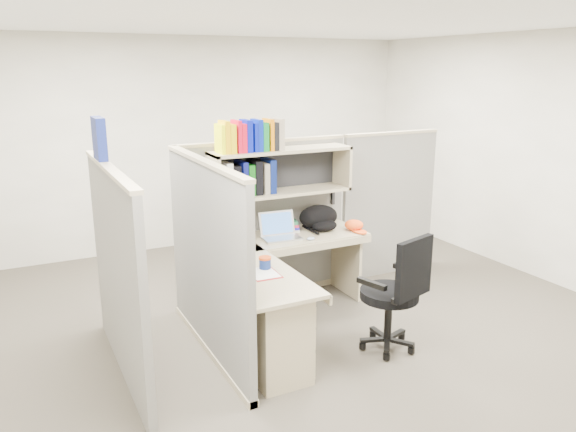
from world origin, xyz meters
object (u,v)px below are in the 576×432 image
laptop (281,226)px  snack_canister (265,263)px  desk (279,306)px  task_chair (393,311)px  backpack (321,218)px

laptop → snack_canister: size_ratio=3.48×
desk → laptop: bearing=62.5°
task_chair → snack_canister: bearing=152.8°
desk → task_chair: 0.95m
snack_canister → task_chair: size_ratio=0.10×
laptop → task_chair: bearing=-63.3°
laptop → backpack: (0.50, 0.10, -0.00)m
laptop → backpack: bearing=16.7°
desk → laptop: (0.41, 0.79, 0.42)m
laptop → task_chair: (0.46, -1.15, -0.49)m
laptop → desk: bearing=-112.6°
desk → laptop: laptop is taller
laptop → task_chair: 1.34m
backpack → snack_canister: size_ratio=4.07×
backpack → task_chair: task_chair is taller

